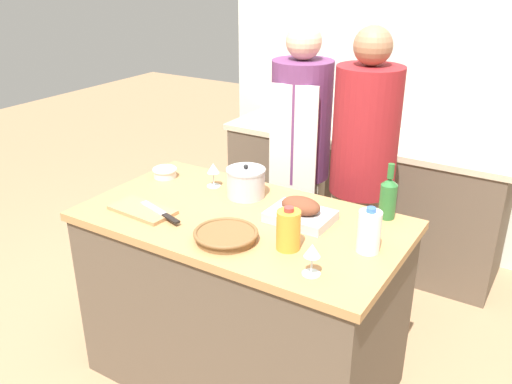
% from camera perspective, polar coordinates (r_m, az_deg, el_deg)
% --- Properties ---
extents(ground_plane, '(12.00, 12.00, 0.00)m').
position_cam_1_polar(ground_plane, '(3.04, -1.31, -18.57)').
color(ground_plane, '#9E7A56').
extents(kitchen_island, '(1.51, 0.84, 0.93)m').
position_cam_1_polar(kitchen_island, '(2.75, -1.40, -11.34)').
color(kitchen_island, brown).
rests_on(kitchen_island, ground_plane).
extents(back_counter, '(2.00, 0.60, 0.90)m').
position_cam_1_polar(back_counter, '(4.00, 11.00, -0.30)').
color(back_counter, brown).
rests_on(back_counter, ground_plane).
extents(back_wall, '(2.50, 0.10, 2.55)m').
position_cam_1_polar(back_wall, '(4.08, 13.75, 12.05)').
color(back_wall, silver).
rests_on(back_wall, ground_plane).
extents(roasting_pan, '(0.29, 0.22, 0.11)m').
position_cam_1_polar(roasting_pan, '(2.47, 4.71, -2.12)').
color(roasting_pan, '#BCBCC1').
rests_on(roasting_pan, kitchen_island).
extents(wicker_basket, '(0.28, 0.28, 0.04)m').
position_cam_1_polar(wicker_basket, '(2.31, -3.19, -4.55)').
color(wicker_basket, brown).
rests_on(wicker_basket, kitchen_island).
extents(cutting_board, '(0.33, 0.18, 0.02)m').
position_cam_1_polar(cutting_board, '(2.62, -11.86, -1.86)').
color(cutting_board, '#AD7F51').
rests_on(cutting_board, kitchen_island).
extents(stock_pot, '(0.20, 0.20, 0.17)m').
position_cam_1_polar(stock_pot, '(2.71, -1.07, 1.01)').
color(stock_pot, '#B7B7BC').
rests_on(stock_pot, kitchen_island).
extents(mixing_bowl, '(0.13, 0.13, 0.05)m').
position_cam_1_polar(mixing_bowl, '(3.00, -9.57, 2.09)').
color(mixing_bowl, beige).
rests_on(mixing_bowl, kitchen_island).
extents(juice_jug, '(0.10, 0.10, 0.19)m').
position_cam_1_polar(juice_jug, '(2.22, 3.43, -3.98)').
color(juice_jug, orange).
rests_on(juice_jug, kitchen_island).
extents(milk_jug, '(0.10, 0.10, 0.20)m').
position_cam_1_polar(milk_jug, '(2.24, 11.83, -4.07)').
color(milk_jug, white).
rests_on(milk_jug, kitchen_island).
extents(wine_bottle_green, '(0.08, 0.08, 0.26)m').
position_cam_1_polar(wine_bottle_green, '(2.54, 13.74, -0.50)').
color(wine_bottle_green, '#28662D').
rests_on(wine_bottle_green, kitchen_island).
extents(wine_glass_left, '(0.07, 0.07, 0.13)m').
position_cam_1_polar(wine_glass_left, '(2.82, -4.52, 2.34)').
color(wine_glass_left, silver).
rests_on(wine_glass_left, kitchen_island).
extents(wine_glass_right, '(0.07, 0.07, 0.13)m').
position_cam_1_polar(wine_glass_right, '(2.05, 5.93, -6.36)').
color(wine_glass_right, silver).
rests_on(wine_glass_right, kitchen_island).
extents(knife_chef, '(0.29, 0.11, 0.01)m').
position_cam_1_polar(knife_chef, '(2.55, -9.94, -2.15)').
color(knife_chef, '#B7B7BC').
rests_on(knife_chef, cutting_board).
extents(stand_mixer, '(0.18, 0.14, 0.32)m').
position_cam_1_polar(stand_mixer, '(3.85, 11.39, 7.93)').
color(stand_mixer, '#B22323').
rests_on(stand_mixer, back_counter).
extents(condiment_bottle_tall, '(0.06, 0.06, 0.19)m').
position_cam_1_polar(condiment_bottle_tall, '(4.15, 4.29, 8.82)').
color(condiment_bottle_tall, '#234C28').
rests_on(condiment_bottle_tall, back_counter).
extents(condiment_bottle_short, '(0.05, 0.05, 0.16)m').
position_cam_1_polar(condiment_bottle_short, '(3.78, 14.45, 6.44)').
color(condiment_bottle_short, '#332D28').
rests_on(condiment_bottle_short, back_counter).
extents(person_cook_aproned, '(0.35, 0.38, 1.71)m').
position_cam_1_polar(person_cook_aproned, '(3.25, 4.63, 3.82)').
color(person_cook_aproned, beige).
rests_on(person_cook_aproned, ground_plane).
extents(person_cook_guest, '(0.36, 0.36, 1.73)m').
position_cam_1_polar(person_cook_guest, '(3.06, 11.16, 2.30)').
color(person_cook_guest, beige).
rests_on(person_cook_guest, ground_plane).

